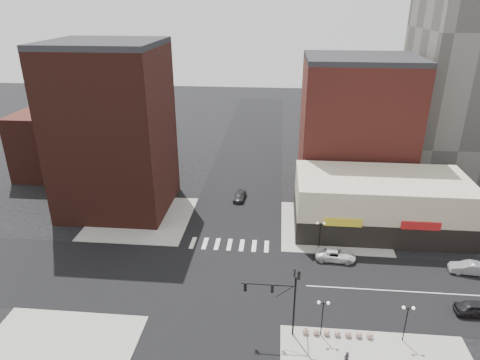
{
  "coord_description": "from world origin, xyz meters",
  "views": [
    {
      "loc": [
        6.04,
        -41.92,
        31.32
      ],
      "look_at": [
        1.63,
        5.3,
        11.0
      ],
      "focal_mm": 32.0,
      "sensor_mm": 36.0,
      "label": 1
    }
  ],
  "objects_px": {
    "white_suv": "(335,255)",
    "dark_sedan_north": "(240,196)",
    "silver_sedan": "(469,268)",
    "traffic_signal": "(285,292)",
    "pedestrian": "(346,359)",
    "street_lamp_se_a": "(323,310)",
    "dark_sedan_east": "(477,309)",
    "street_lamp_se_b": "(407,315)",
    "street_lamp_ne": "(320,229)"
  },
  "relations": [
    {
      "from": "silver_sedan",
      "to": "dark_sedan_north",
      "type": "height_order",
      "value": "silver_sedan"
    },
    {
      "from": "pedestrian",
      "to": "street_lamp_se_a",
      "type": "bearing_deg",
      "value": -84.72
    },
    {
      "from": "traffic_signal",
      "to": "white_suv",
      "type": "relative_size",
      "value": 1.51
    },
    {
      "from": "traffic_signal",
      "to": "street_lamp_se_b",
      "type": "relative_size",
      "value": 1.87
    },
    {
      "from": "dark_sedan_east",
      "to": "pedestrian",
      "type": "bearing_deg",
      "value": 118.52
    },
    {
      "from": "white_suv",
      "to": "dark_sedan_north",
      "type": "bearing_deg",
      "value": 43.72
    },
    {
      "from": "street_lamp_ne",
      "to": "street_lamp_se_b",
      "type": "bearing_deg",
      "value": -66.37
    },
    {
      "from": "street_lamp_se_b",
      "to": "pedestrian",
      "type": "height_order",
      "value": "street_lamp_se_b"
    },
    {
      "from": "white_suv",
      "to": "dark_sedan_east",
      "type": "height_order",
      "value": "dark_sedan_east"
    },
    {
      "from": "traffic_signal",
      "to": "pedestrian",
      "type": "distance_m",
      "value": 8.02
    },
    {
      "from": "traffic_signal",
      "to": "silver_sedan",
      "type": "distance_m",
      "value": 26.16
    },
    {
      "from": "street_lamp_se_a",
      "to": "pedestrian",
      "type": "bearing_deg",
      "value": -62.03
    },
    {
      "from": "traffic_signal",
      "to": "silver_sedan",
      "type": "relative_size",
      "value": 1.71
    },
    {
      "from": "traffic_signal",
      "to": "pedestrian",
      "type": "relative_size",
      "value": 4.74
    },
    {
      "from": "silver_sedan",
      "to": "white_suv",
      "type": "bearing_deg",
      "value": -88.43
    },
    {
      "from": "white_suv",
      "to": "silver_sedan",
      "type": "relative_size",
      "value": 1.13
    },
    {
      "from": "street_lamp_se_b",
      "to": "dark_sedan_north",
      "type": "bearing_deg",
      "value": 121.89
    },
    {
      "from": "street_lamp_se_a",
      "to": "white_suv",
      "type": "relative_size",
      "value": 0.81
    },
    {
      "from": "traffic_signal",
      "to": "dark_sedan_north",
      "type": "bearing_deg",
      "value": 103.41
    },
    {
      "from": "traffic_signal",
      "to": "white_suv",
      "type": "distance_m",
      "value": 15.87
    },
    {
      "from": "street_lamp_se_b",
      "to": "dark_sedan_north",
      "type": "xyz_separation_m",
      "value": [
        -19.01,
        30.54,
        -2.67
      ]
    },
    {
      "from": "dark_sedan_north",
      "to": "pedestrian",
      "type": "height_order",
      "value": "pedestrian"
    },
    {
      "from": "traffic_signal",
      "to": "street_lamp_se_a",
      "type": "height_order",
      "value": "traffic_signal"
    },
    {
      "from": "white_suv",
      "to": "silver_sedan",
      "type": "xyz_separation_m",
      "value": [
        16.0,
        -1.47,
        0.03
      ]
    },
    {
      "from": "traffic_signal",
      "to": "dark_sedan_north",
      "type": "relative_size",
      "value": 1.81
    },
    {
      "from": "street_lamp_se_a",
      "to": "white_suv",
      "type": "xyz_separation_m",
      "value": [
        2.96,
        13.91,
        -2.58
      ]
    },
    {
      "from": "traffic_signal",
      "to": "dark_sedan_east",
      "type": "height_order",
      "value": "traffic_signal"
    },
    {
      "from": "pedestrian",
      "to": "dark_sedan_east",
      "type": "bearing_deg",
      "value": -173.04
    },
    {
      "from": "street_lamp_ne",
      "to": "white_suv",
      "type": "bearing_deg",
      "value": -46.89
    },
    {
      "from": "street_lamp_se_a",
      "to": "dark_sedan_east",
      "type": "relative_size",
      "value": 0.92
    },
    {
      "from": "street_lamp_se_b",
      "to": "street_lamp_ne",
      "type": "relative_size",
      "value": 1.0
    },
    {
      "from": "street_lamp_se_b",
      "to": "silver_sedan",
      "type": "xyz_separation_m",
      "value": [
        10.96,
        12.43,
        -2.54
      ]
    },
    {
      "from": "traffic_signal",
      "to": "dark_sedan_east",
      "type": "relative_size",
      "value": 1.71
    },
    {
      "from": "street_lamp_se_a",
      "to": "silver_sedan",
      "type": "xyz_separation_m",
      "value": [
        18.96,
        12.43,
        -2.54
      ]
    },
    {
      "from": "dark_sedan_north",
      "to": "white_suv",
      "type": "bearing_deg",
      "value": -44.81
    },
    {
      "from": "street_lamp_se_a",
      "to": "dark_sedan_east",
      "type": "distance_m",
      "value": 17.67
    },
    {
      "from": "street_lamp_se_b",
      "to": "white_suv",
      "type": "relative_size",
      "value": 0.81
    },
    {
      "from": "white_suv",
      "to": "street_lamp_se_a",
      "type": "bearing_deg",
      "value": 171.68
    },
    {
      "from": "dark_sedan_east",
      "to": "pedestrian",
      "type": "relative_size",
      "value": 2.77
    },
    {
      "from": "pedestrian",
      "to": "silver_sedan",
      "type": "bearing_deg",
      "value": -159.12
    },
    {
      "from": "street_lamp_se_a",
      "to": "dark_sedan_east",
      "type": "bearing_deg",
      "value": 15.7
    },
    {
      "from": "dark_sedan_east",
      "to": "silver_sedan",
      "type": "relative_size",
      "value": 1.0
    },
    {
      "from": "white_suv",
      "to": "silver_sedan",
      "type": "bearing_deg",
      "value": -91.56
    },
    {
      "from": "street_lamp_se_b",
      "to": "pedestrian",
      "type": "relative_size",
      "value": 2.54
    },
    {
      "from": "street_lamp_se_a",
      "to": "street_lamp_se_b",
      "type": "xyz_separation_m",
      "value": [
        8.0,
        0.0,
        0.0
      ]
    },
    {
      "from": "white_suv",
      "to": "dark_sedan_east",
      "type": "relative_size",
      "value": 1.13
    },
    {
      "from": "dark_sedan_east",
      "to": "street_lamp_ne",
      "type": "bearing_deg",
      "value": 53.45
    },
    {
      "from": "white_suv",
      "to": "pedestrian",
      "type": "height_order",
      "value": "pedestrian"
    },
    {
      "from": "white_suv",
      "to": "dark_sedan_north",
      "type": "xyz_separation_m",
      "value": [
        -13.97,
        16.64,
        -0.09
      ]
    },
    {
      "from": "street_lamp_se_b",
      "to": "pedestrian",
      "type": "distance_m",
      "value": 7.46
    }
  ]
}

